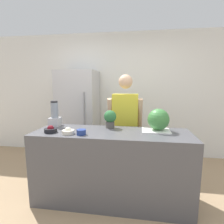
% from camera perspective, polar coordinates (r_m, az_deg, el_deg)
% --- Properties ---
extents(ground_plane, '(14.00, 14.00, 0.00)m').
position_cam_1_polar(ground_plane, '(2.39, -1.44, -30.84)').
color(ground_plane, tan).
extents(wall_back, '(8.00, 0.06, 2.60)m').
position_cam_1_polar(wall_back, '(3.80, 3.58, 5.46)').
color(wall_back, white).
rests_on(wall_back, ground_plane).
extents(counter_island, '(1.99, 0.64, 0.94)m').
position_cam_1_polar(counter_island, '(2.40, -0.12, -17.30)').
color(counter_island, '#4C4C51').
rests_on(counter_island, ground_plane).
extents(refrigerator, '(0.76, 0.68, 1.80)m').
position_cam_1_polar(refrigerator, '(3.67, -10.82, -1.09)').
color(refrigerator, '#B7B7BC').
rests_on(refrigerator, ground_plane).
extents(person, '(0.54, 0.27, 1.69)m').
position_cam_1_polar(person, '(2.85, 4.27, -4.51)').
color(person, '#333338').
rests_on(person, ground_plane).
extents(cutting_board, '(0.35, 0.29, 0.01)m').
position_cam_1_polar(cutting_board, '(2.33, 14.15, -5.91)').
color(cutting_board, white).
rests_on(cutting_board, counter_island).
extents(watermelon, '(0.28, 0.28, 0.28)m').
position_cam_1_polar(watermelon, '(2.32, 14.92, -2.34)').
color(watermelon, '#3D7F3D').
rests_on(watermelon, cutting_board).
extents(bowl_cherries, '(0.16, 0.16, 0.09)m').
position_cam_1_polar(bowl_cherries, '(2.33, -19.39, -5.50)').
color(bowl_cherries, black).
rests_on(bowl_cherries, counter_island).
extents(bowl_cream, '(0.15, 0.15, 0.09)m').
position_cam_1_polar(bowl_cream, '(2.20, -14.14, -6.17)').
color(bowl_cream, beige).
rests_on(bowl_cream, counter_island).
extents(bowl_small_blue, '(0.11, 0.11, 0.06)m').
position_cam_1_polar(bowl_small_blue, '(2.13, -10.00, -6.49)').
color(bowl_small_blue, navy).
rests_on(bowl_small_blue, counter_island).
extents(blender, '(0.15, 0.15, 0.36)m').
position_cam_1_polar(blender, '(2.66, -18.18, -1.18)').
color(blender, '#B7B7BC').
rests_on(blender, counter_island).
extents(potted_plant, '(0.17, 0.17, 0.25)m').
position_cam_1_polar(potted_plant, '(2.40, -0.61, -2.02)').
color(potted_plant, '#514C47').
rests_on(potted_plant, counter_island).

